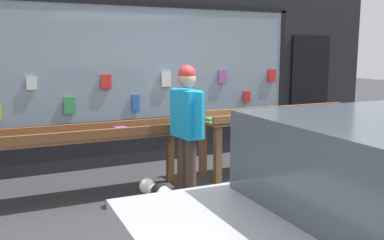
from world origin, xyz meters
TOP-DOWN VIEW (x-y plane):
  - ground_plane at (0.00, 0.00)m, footprint 40.00×40.00m
  - shopfront_facade at (-0.01, 2.39)m, footprint 8.79×0.29m
  - display_table_left at (-1.54, 1.01)m, footprint 2.74×0.64m
  - display_table_right at (1.54, 1.01)m, footprint 2.75×0.69m
  - person_browsing at (-0.39, 0.38)m, footprint 0.26×0.65m
  - small_dog at (-0.89, 0.12)m, footprint 0.32×0.50m

SIDE VIEW (x-z plane):
  - ground_plane at x=0.00m, z-range 0.00..0.00m
  - small_dog at x=-0.89m, z-range 0.07..0.45m
  - display_table_left at x=-1.54m, z-range 0.27..1.18m
  - display_table_right at x=1.54m, z-range 0.29..1.24m
  - person_browsing at x=-0.39m, z-range 0.14..1.79m
  - shopfront_facade at x=-0.01m, z-range -0.02..3.73m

